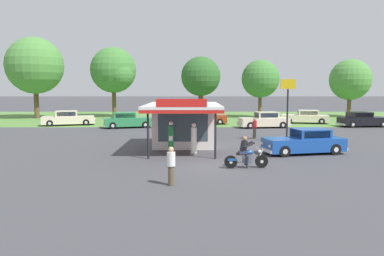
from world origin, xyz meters
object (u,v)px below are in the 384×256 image
object	(u,v)px
parked_car_back_row_centre_left	(264,120)
bystander_standing_back_lot	(171,165)
roadside_pole_sign	(288,99)
parked_car_back_row_far_left	(363,120)
parked_car_second_row_spare	(128,121)
gas_pump_offside	(194,140)
featured_classic_sedan	(305,142)
bystander_strolling_foreground	(255,128)
parked_car_back_row_far_right	(68,119)
gas_pump_nearside	(171,139)
motorcycle_with_rider	(246,155)
parked_car_back_row_centre	(305,117)
parked_car_back_row_right	(203,118)

from	to	relation	value
parked_car_back_row_centre_left	bystander_standing_back_lot	world-z (taller)	bystander_standing_back_lot
bystander_standing_back_lot	roadside_pole_sign	world-z (taller)	roadside_pole_sign
parked_car_back_row_far_left	parked_car_second_row_spare	world-z (taller)	parked_car_second_row_spare
gas_pump_offside	featured_classic_sedan	xyz separation A→B (m)	(6.68, 0.34, -0.18)
bystander_standing_back_lot	parked_car_back_row_far_left	bearing A→B (deg)	51.25
parked_car_second_row_spare	bystander_strolling_foreground	size ratio (longest dim) A/B	3.21
gas_pump_offside	parked_car_back_row_far_right	bearing A→B (deg)	127.57
gas_pump_nearside	gas_pump_offside	size ratio (longest dim) A/B	1.05
gas_pump_offside	bystander_standing_back_lot	xyz separation A→B (m)	(-0.95, -6.95, -0.03)
gas_pump_offside	bystander_standing_back_lot	size ratio (longest dim) A/B	1.19
motorcycle_with_rider	bystander_strolling_foreground	distance (m)	10.90
motorcycle_with_rider	featured_classic_sedan	world-z (taller)	motorcycle_with_rider
gas_pump_nearside	parked_car_back_row_far_left	size ratio (longest dim) A/B	0.40
bystander_strolling_foreground	parked_car_back_row_far_right	bearing A→B (deg)	150.45
gas_pump_nearside	motorcycle_with_rider	world-z (taller)	gas_pump_nearside
featured_classic_sedan	bystander_strolling_foreground	world-z (taller)	bystander_strolling_foreground
gas_pump_offside	featured_classic_sedan	world-z (taller)	gas_pump_offside
parked_car_back_row_centre	bystander_strolling_foreground	distance (m)	14.59
gas_pump_nearside	parked_car_second_row_spare	size ratio (longest dim) A/B	0.39
gas_pump_offside	parked_car_back_row_far_left	bearing A→B (deg)	42.35
gas_pump_nearside	gas_pump_offside	xyz separation A→B (m)	(1.35, -0.00, -0.05)
parked_car_back_row_far_left	bystander_standing_back_lot	bearing A→B (deg)	-128.75
parked_car_back_row_centre	bystander_strolling_foreground	world-z (taller)	bystander_strolling_foreground
parked_car_back_row_far_left	parked_car_back_row_right	bearing A→B (deg)	170.48
featured_classic_sedan	parked_car_back_row_centre_left	distance (m)	14.45
parked_car_back_row_centre	bystander_strolling_foreground	bearing A→B (deg)	-122.00
parked_car_back_row_centre_left	bystander_strolling_foreground	bearing A→B (deg)	-106.32
bystander_standing_back_lot	parked_car_back_row_centre	bearing A→B (deg)	62.89
gas_pump_nearside	parked_car_back_row_far_left	world-z (taller)	gas_pump_nearside
motorcycle_with_rider	gas_pump_nearside	bearing A→B (deg)	136.44
featured_classic_sedan	parked_car_back_row_far_right	world-z (taller)	parked_car_back_row_far_right
parked_car_back_row_centre	parked_car_second_row_spare	size ratio (longest dim) A/B	1.08
roadside_pole_sign	featured_classic_sedan	bearing A→B (deg)	-91.62
parked_car_back_row_far_right	parked_car_back_row_centre_left	size ratio (longest dim) A/B	1.10
parked_car_back_row_far_right	gas_pump_nearside	bearing A→B (deg)	-55.37
featured_classic_sedan	bystander_standing_back_lot	world-z (taller)	bystander_standing_back_lot
gas_pump_nearside	bystander_strolling_foreground	world-z (taller)	gas_pump_nearside
gas_pump_offside	parked_car_back_row_centre	xyz separation A→B (m)	(12.51, 19.34, -0.18)
parked_car_back_row_far_right	bystander_standing_back_lot	size ratio (longest dim) A/B	3.59
motorcycle_with_rider	parked_car_back_row_centre	distance (m)	25.10
gas_pump_nearside	parked_car_back_row_centre_left	bearing A→B (deg)	60.34
featured_classic_sedan	parked_car_back_row_right	distance (m)	18.90
motorcycle_with_rider	roadside_pole_sign	distance (m)	10.07
bystander_strolling_foreground	gas_pump_offside	bearing A→B (deg)	-124.46
bystander_standing_back_lot	parked_car_back_row_right	bearing A→B (deg)	85.32
bystander_standing_back_lot	roadside_pole_sign	bearing A→B (deg)	57.14
gas_pump_nearside	parked_car_back_row_centre_left	size ratio (longest dim) A/B	0.38
parked_car_second_row_spare	gas_pump_offside	bearing A→B (deg)	-66.22
parked_car_back_row_far_right	roadside_pole_sign	distance (m)	23.52
roadside_pole_sign	gas_pump_nearside	bearing A→B (deg)	-148.15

